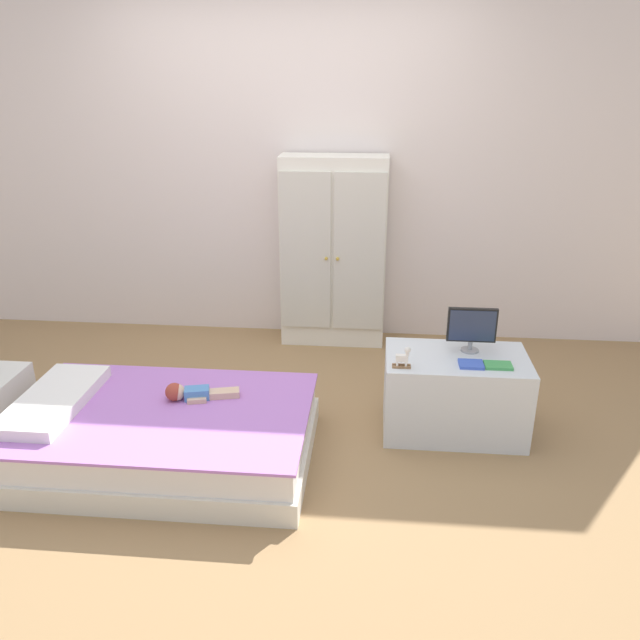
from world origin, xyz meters
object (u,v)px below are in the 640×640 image
(doll, at_px, (188,393))
(tv_monitor, at_px, (472,327))
(bed, at_px, (163,434))
(tv_stand, at_px, (454,394))
(wardrobe, at_px, (334,252))
(book_green, at_px, (498,365))
(book_blue, at_px, (471,364))
(rocking_horse_toy, at_px, (403,358))

(doll, height_order, tv_monitor, tv_monitor)
(bed, distance_m, tv_monitor, 1.76)
(bed, bearing_deg, doll, 49.87)
(tv_stand, bearing_deg, wardrobe, 122.32)
(wardrobe, xyz_separation_m, tv_stand, (0.77, -1.22, -0.46))
(tv_stand, xyz_separation_m, book_green, (0.20, -0.11, 0.24))
(book_blue, bearing_deg, doll, -172.72)
(bed, bearing_deg, book_green, 10.46)
(tv_stand, relative_size, tv_monitor, 2.90)
(doll, relative_size, book_blue, 3.02)
(book_blue, relative_size, book_green, 0.89)
(bed, xyz_separation_m, rocking_horse_toy, (1.24, 0.27, 0.37))
(bed, relative_size, book_green, 10.66)
(book_green, bearing_deg, tv_stand, 151.78)
(tv_monitor, xyz_separation_m, book_blue, (-0.02, -0.19, -0.14))
(bed, distance_m, wardrobe, 1.91)
(doll, bearing_deg, book_green, 6.66)
(book_green, bearing_deg, doll, -173.34)
(book_blue, bearing_deg, rocking_horse_toy, -171.82)
(doll, bearing_deg, tv_stand, 11.72)
(rocking_horse_toy, height_order, book_blue, rocking_horse_toy)
(bed, xyz_separation_m, book_green, (1.75, 0.32, 0.32))
(book_blue, height_order, book_green, same)
(doll, xyz_separation_m, book_blue, (1.50, 0.19, 0.14))
(bed, bearing_deg, tv_stand, 15.51)
(rocking_horse_toy, bearing_deg, book_green, 5.91)
(book_green, bearing_deg, tv_monitor, 123.50)
(doll, bearing_deg, book_blue, 7.28)
(rocking_horse_toy, relative_size, book_green, 0.82)
(book_blue, bearing_deg, bed, -168.65)
(wardrobe, bearing_deg, tv_stand, -57.68)
(tv_stand, bearing_deg, book_green, -28.22)
(book_blue, bearing_deg, tv_stand, 118.68)
(rocking_horse_toy, xyz_separation_m, book_green, (0.50, 0.05, -0.05))
(doll, relative_size, rocking_horse_toy, 3.29)
(rocking_horse_toy, bearing_deg, doll, -173.00)
(rocking_horse_toy, bearing_deg, bed, -167.74)
(book_green, bearing_deg, rocking_horse_toy, -174.09)
(tv_stand, distance_m, tv_monitor, 0.39)
(wardrobe, height_order, tv_monitor, wardrobe)
(bed, height_order, tv_stand, tv_stand)
(tv_monitor, height_order, book_blue, tv_monitor)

